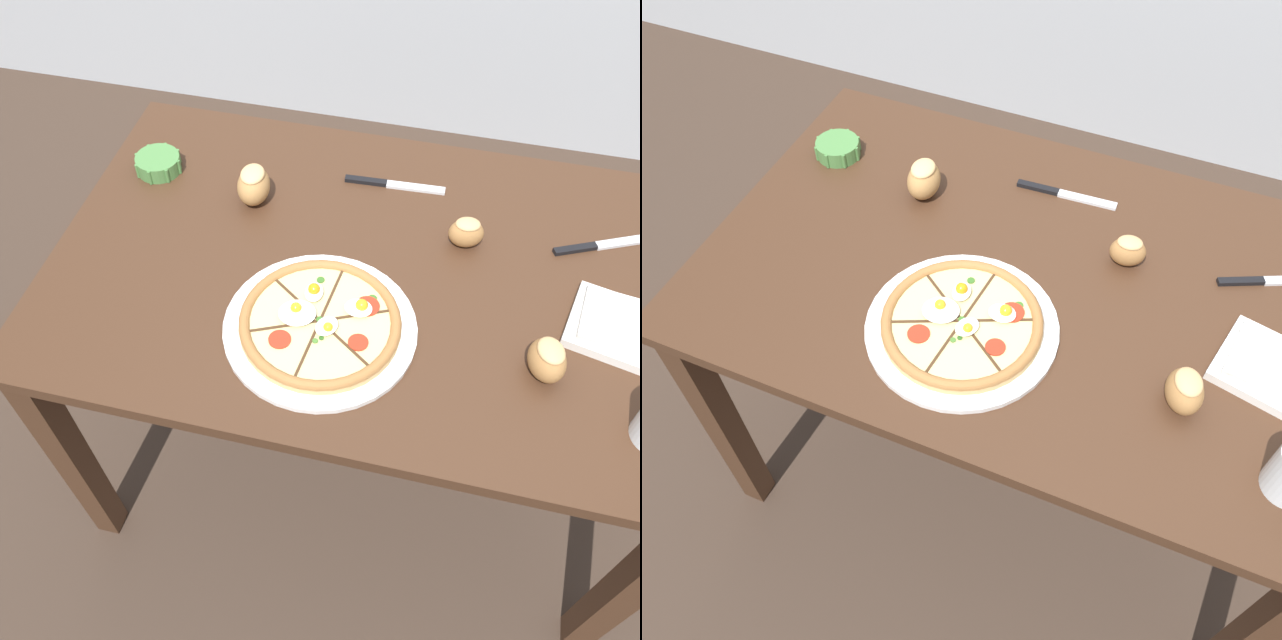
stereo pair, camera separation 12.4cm
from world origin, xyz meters
TOP-DOWN VIEW (x-y plane):
  - ground_plane at (0.00, 0.00)m, footprint 12.00×12.00m
  - dining_table at (0.00, 0.00)m, footprint 1.32×0.84m
  - pizza at (-0.08, -0.18)m, footprint 0.36×0.36m
  - ramekin_bowl at (-0.54, 0.18)m, footprint 0.11×0.11m
  - napkin_folded at (0.46, -0.06)m, footprint 0.22×0.20m
  - bread_piece_near at (0.16, 0.11)m, footprint 0.08×0.07m
  - bread_piece_mid at (0.33, -0.18)m, footprint 0.09×0.10m
  - bread_piece_far at (-0.30, 0.14)m, footprint 0.08×0.10m
  - knife_main at (0.44, 0.17)m, footprint 0.21×0.11m
  - knife_spare at (-0.01, 0.25)m, footprint 0.22×0.03m

SIDE VIEW (x-z plane):
  - ground_plane at x=0.00m, z-range 0.00..0.00m
  - dining_table at x=0.00m, z-range 0.28..1.06m
  - knife_spare at x=-0.01m, z-range 0.78..0.79m
  - knife_main at x=0.44m, z-range 0.78..0.79m
  - napkin_folded at x=0.46m, z-range 0.78..0.81m
  - pizza at x=-0.08m, z-range 0.77..0.82m
  - ramekin_bowl at x=-0.54m, z-range 0.78..0.82m
  - bread_piece_near at x=0.16m, z-range 0.78..0.84m
  - bread_piece_mid at x=0.33m, z-range 0.78..0.86m
  - bread_piece_far at x=-0.30m, z-range 0.78..0.86m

